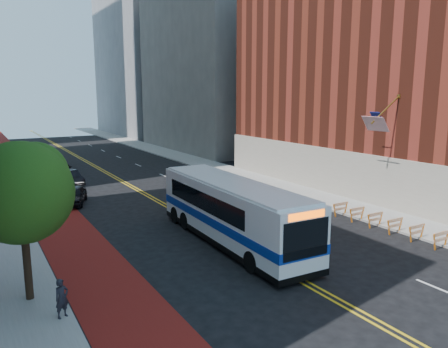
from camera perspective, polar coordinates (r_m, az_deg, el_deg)
ground at (r=20.31m, az=13.44°, el=-15.19°), size 160.00×160.00×0.00m
sidewalk_right at (r=50.46m, az=-0.36°, el=0.66°), size 4.00×140.00×0.15m
bus_lane_paint at (r=44.14m, az=-23.57°, el=-1.75°), size 3.60×140.00×0.01m
center_line_inner at (r=45.69m, az=-13.69°, el=-0.77°), size 0.14×140.00×0.01m
center_line_outer at (r=45.80m, az=-13.26°, el=-0.73°), size 0.14×140.00×0.01m
lane_dashes at (r=54.70m, az=-11.15°, el=1.16°), size 0.14×98.20×0.01m
brick_building at (r=42.97m, az=24.48°, el=12.60°), size 18.73×36.00×22.00m
midrise_right_near at (r=71.70m, az=0.03°, el=19.57°), size 18.00×26.00×40.00m
midrise_right_far at (r=100.00m, az=-8.84°, el=21.23°), size 20.00×28.00×55.00m
construction_barriers at (r=29.03m, az=22.62°, el=-6.39°), size 1.42×10.91×1.00m
street_tree at (r=19.50m, az=-24.88°, el=-1.71°), size 4.20×4.20×6.70m
transit_bus at (r=25.68m, az=0.89°, el=-4.80°), size 3.33×13.51×3.69m
car_a at (r=36.72m, az=-19.01°, el=-2.65°), size 3.03×4.48×1.42m
car_b at (r=44.68m, az=-19.35°, el=-0.45°), size 1.89×4.20×1.34m
car_c at (r=49.59m, az=-20.52°, el=0.58°), size 2.59×5.23×1.46m
pedestrian at (r=18.56m, az=-20.43°, el=-14.97°), size 0.67×0.57×1.56m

